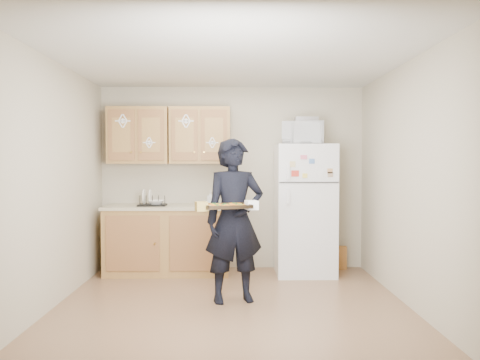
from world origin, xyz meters
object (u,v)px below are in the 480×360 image
dish_rack (152,200)px  person (234,220)px  baking_tray (227,207)px  refrigerator (305,209)px  microwave (303,133)px

dish_rack → person: bearing=-48.8°
person → baking_tray: size_ratio=3.82×
baking_tray → refrigerator: bearing=41.9°
refrigerator → person: size_ratio=0.99×
baking_tray → dish_rack: 1.82m
refrigerator → person: 1.53m
refrigerator → baking_tray: (-1.00, -1.51, 0.18)m
baking_tray → microwave: (0.97, 1.46, 0.82)m
microwave → dish_rack: bearing=-171.9°
refrigerator → microwave: 1.00m
person → microwave: (0.89, 1.17, 0.99)m
refrigerator → microwave: microwave is taller
baking_tray → dish_rack: bearing=108.7°
microwave → person: bearing=-117.5°
dish_rack → baking_tray: bearing=-56.6°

